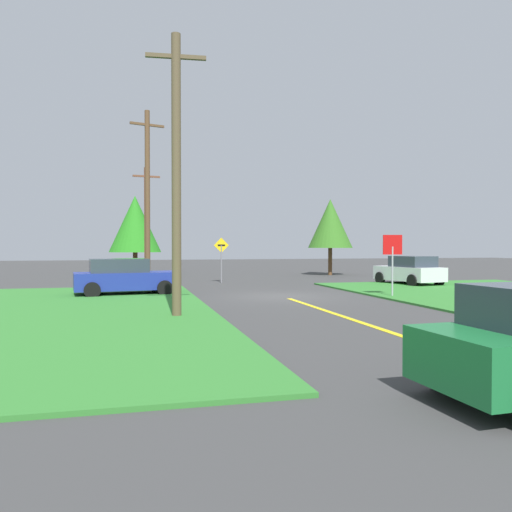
{
  "coord_description": "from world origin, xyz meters",
  "views": [
    {
      "loc": [
        -6.31,
        -20.69,
        2.17
      ],
      "look_at": [
        -0.55,
        2.46,
        1.7
      ],
      "focal_mm": 35.2,
      "sensor_mm": 36.0,
      "label": 1
    }
  ],
  "objects_px": {
    "utility_pole_near": "(176,172)",
    "utility_pole_mid": "(147,196)",
    "direction_sign": "(221,255)",
    "utility_pole_far": "(147,222)",
    "parked_car_near_building": "(125,277)",
    "stop_sign": "(392,253)",
    "pine_tree_center": "(330,224)",
    "oak_tree_left": "(135,224)",
    "car_on_crossroad": "(410,271)"
  },
  "relations": [
    {
      "from": "utility_pole_mid",
      "to": "direction_sign",
      "type": "xyz_separation_m",
      "value": [
        4.36,
        2.67,
        -3.09
      ]
    },
    {
      "from": "parked_car_near_building",
      "to": "oak_tree_left",
      "type": "xyz_separation_m",
      "value": [
        0.58,
        17.79,
        3.11
      ]
    },
    {
      "from": "parked_car_near_building",
      "to": "car_on_crossroad",
      "type": "height_order",
      "value": "same"
    },
    {
      "from": "car_on_crossroad",
      "to": "direction_sign",
      "type": "bearing_deg",
      "value": 56.35
    },
    {
      "from": "stop_sign",
      "to": "direction_sign",
      "type": "height_order",
      "value": "direction_sign"
    },
    {
      "from": "stop_sign",
      "to": "oak_tree_left",
      "type": "relative_size",
      "value": 0.43
    },
    {
      "from": "car_on_crossroad",
      "to": "utility_pole_far",
      "type": "bearing_deg",
      "value": 47.04
    },
    {
      "from": "utility_pole_mid",
      "to": "utility_pole_far",
      "type": "relative_size",
      "value": 1.24
    },
    {
      "from": "utility_pole_near",
      "to": "utility_pole_far",
      "type": "xyz_separation_m",
      "value": [
        -0.33,
        18.88,
        -0.59
      ]
    },
    {
      "from": "utility_pole_mid",
      "to": "oak_tree_left",
      "type": "distance_m",
      "value": 14.0
    },
    {
      "from": "stop_sign",
      "to": "utility_pole_far",
      "type": "distance_m",
      "value": 17.95
    },
    {
      "from": "car_on_crossroad",
      "to": "utility_pole_far",
      "type": "relative_size",
      "value": 0.57
    },
    {
      "from": "utility_pole_far",
      "to": "pine_tree_center",
      "type": "height_order",
      "value": "utility_pole_far"
    },
    {
      "from": "oak_tree_left",
      "to": "utility_pole_mid",
      "type": "bearing_deg",
      "value": -87.82
    },
    {
      "from": "car_on_crossroad",
      "to": "oak_tree_left",
      "type": "distance_m",
      "value": 21.71
    },
    {
      "from": "parked_car_near_building",
      "to": "stop_sign",
      "type": "bearing_deg",
      "value": -25.73
    },
    {
      "from": "utility_pole_far",
      "to": "oak_tree_left",
      "type": "height_order",
      "value": "utility_pole_far"
    },
    {
      "from": "car_on_crossroad",
      "to": "utility_pole_mid",
      "type": "relative_size",
      "value": 0.46
    },
    {
      "from": "car_on_crossroad",
      "to": "oak_tree_left",
      "type": "xyz_separation_m",
      "value": [
        -14.79,
        15.59,
        3.11
      ]
    },
    {
      "from": "parked_car_near_building",
      "to": "utility_pole_mid",
      "type": "distance_m",
      "value": 5.61
    },
    {
      "from": "utility_pole_near",
      "to": "utility_pole_far",
      "type": "height_order",
      "value": "utility_pole_near"
    },
    {
      "from": "oak_tree_left",
      "to": "pine_tree_center",
      "type": "xyz_separation_m",
      "value": [
        14.19,
        -5.52,
        -0.06
      ]
    },
    {
      "from": "parked_car_near_building",
      "to": "oak_tree_left",
      "type": "distance_m",
      "value": 18.07
    },
    {
      "from": "parked_car_near_building",
      "to": "utility_pole_near",
      "type": "xyz_separation_m",
      "value": [
        1.61,
        -7.61,
        3.59
      ]
    },
    {
      "from": "parked_car_near_building",
      "to": "utility_pole_near",
      "type": "distance_m",
      "value": 8.57
    },
    {
      "from": "parked_car_near_building",
      "to": "utility_pole_near",
      "type": "relative_size",
      "value": 0.54
    },
    {
      "from": "utility_pole_mid",
      "to": "oak_tree_left",
      "type": "height_order",
      "value": "utility_pole_mid"
    },
    {
      "from": "stop_sign",
      "to": "pine_tree_center",
      "type": "height_order",
      "value": "pine_tree_center"
    },
    {
      "from": "utility_pole_far",
      "to": "oak_tree_left",
      "type": "relative_size",
      "value": 1.2
    },
    {
      "from": "utility_pole_near",
      "to": "utility_pole_far",
      "type": "bearing_deg",
      "value": 91.0
    },
    {
      "from": "stop_sign",
      "to": "utility_pole_mid",
      "type": "relative_size",
      "value": 0.29
    },
    {
      "from": "utility_pole_far",
      "to": "oak_tree_left",
      "type": "distance_m",
      "value": 6.57
    },
    {
      "from": "oak_tree_left",
      "to": "direction_sign",
      "type": "bearing_deg",
      "value": -66.6
    },
    {
      "from": "utility_pole_near",
      "to": "oak_tree_left",
      "type": "height_order",
      "value": "utility_pole_near"
    },
    {
      "from": "utility_pole_near",
      "to": "oak_tree_left",
      "type": "distance_m",
      "value": 25.43
    },
    {
      "from": "utility_pole_near",
      "to": "utility_pole_far",
      "type": "distance_m",
      "value": 18.89
    },
    {
      "from": "car_on_crossroad",
      "to": "utility_pole_far",
      "type": "xyz_separation_m",
      "value": [
        -14.09,
        9.06,
        3.0
      ]
    },
    {
      "from": "parked_car_near_building",
      "to": "pine_tree_center",
      "type": "xyz_separation_m",
      "value": [
        14.77,
        12.28,
        3.05
      ]
    },
    {
      "from": "parked_car_near_building",
      "to": "pine_tree_center",
      "type": "relative_size",
      "value": 0.81
    },
    {
      "from": "utility_pole_mid",
      "to": "direction_sign",
      "type": "relative_size",
      "value": 3.44
    },
    {
      "from": "utility_pole_near",
      "to": "utility_pole_mid",
      "type": "height_order",
      "value": "utility_pole_mid"
    },
    {
      "from": "car_on_crossroad",
      "to": "pine_tree_center",
      "type": "xyz_separation_m",
      "value": [
        -0.61,
        10.07,
        3.05
      ]
    },
    {
      "from": "utility_pole_near",
      "to": "utility_pole_mid",
      "type": "relative_size",
      "value": 0.93
    },
    {
      "from": "stop_sign",
      "to": "oak_tree_left",
      "type": "height_order",
      "value": "oak_tree_left"
    },
    {
      "from": "car_on_crossroad",
      "to": "pine_tree_center",
      "type": "relative_size",
      "value": 0.74
    },
    {
      "from": "oak_tree_left",
      "to": "car_on_crossroad",
      "type": "bearing_deg",
      "value": -46.5
    },
    {
      "from": "pine_tree_center",
      "to": "direction_sign",
      "type": "bearing_deg",
      "value": -148.14
    },
    {
      "from": "direction_sign",
      "to": "utility_pole_far",
      "type": "bearing_deg",
      "value": 131.3
    },
    {
      "from": "utility_pole_far",
      "to": "direction_sign",
      "type": "bearing_deg",
      "value": -48.7
    },
    {
      "from": "direction_sign",
      "to": "utility_pole_near",
      "type": "bearing_deg",
      "value": -105.3
    }
  ]
}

